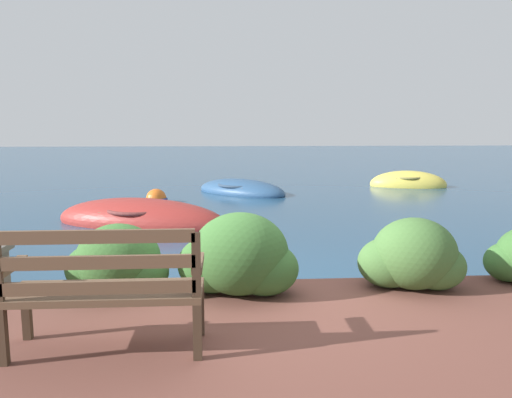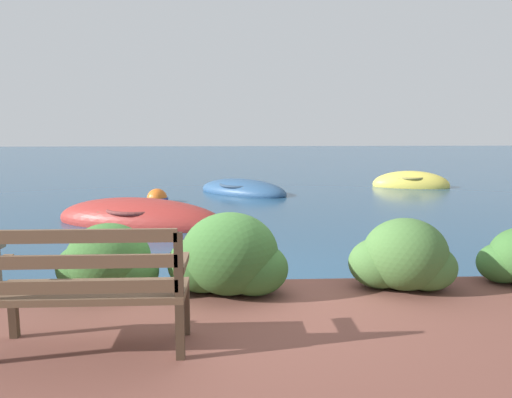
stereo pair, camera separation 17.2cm
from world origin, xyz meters
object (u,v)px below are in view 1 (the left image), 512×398
object	(u,v)px
park_bench	(105,287)
rowboat_mid	(241,191)
mooring_buoy	(156,199)
rowboat_nearest	(141,221)
rowboat_far	(408,184)

from	to	relation	value
park_bench	rowboat_mid	size ratio (longest dim) A/B	0.47
rowboat_mid	mooring_buoy	distance (m)	2.63
rowboat_mid	mooring_buoy	xyz separation A→B (m)	(-2.10, -1.59, 0.03)
rowboat_nearest	rowboat_far	bearing A→B (deg)	-122.79
rowboat_nearest	rowboat_mid	size ratio (longest dim) A/B	1.22
rowboat_far	park_bench	bearing A→B (deg)	75.20
park_bench	rowboat_nearest	world-z (taller)	park_bench
rowboat_mid	rowboat_far	bearing A→B (deg)	55.00
mooring_buoy	rowboat_far	bearing A→B (deg)	20.34
rowboat_nearest	mooring_buoy	size ratio (longest dim) A/B	6.69
park_bench	rowboat_nearest	size ratio (longest dim) A/B	0.38
park_bench	mooring_buoy	size ratio (longest dim) A/B	2.55
rowboat_mid	mooring_buoy	world-z (taller)	rowboat_mid
rowboat_far	mooring_buoy	bearing A→B (deg)	35.33
rowboat_nearest	rowboat_far	size ratio (longest dim) A/B	1.51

